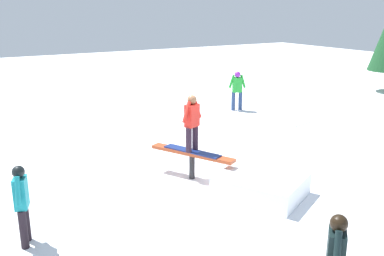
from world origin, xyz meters
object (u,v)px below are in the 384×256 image
at_px(main_rider_on_rail, 192,124).
at_px(loose_snowboard_white, 299,124).
at_px(bystander_green, 237,89).
at_px(rail_feature, 192,156).
at_px(bystander_teal, 22,201).

xyz_separation_m(main_rider_on_rail, loose_snowboard_white, (2.36, -5.86, -1.38)).
bearing_deg(bystander_green, loose_snowboard_white, -52.69).
xyz_separation_m(rail_feature, main_rider_on_rail, (0.00, 0.00, 0.80)).
bearing_deg(loose_snowboard_white, bystander_teal, -171.60).
bearing_deg(main_rider_on_rail, bystander_teal, 80.70).
height_order(bystander_teal, bystander_green, bystander_green).
distance_m(rail_feature, loose_snowboard_white, 6.34).
relative_size(main_rider_on_rail, loose_snowboard_white, 1.03).
height_order(rail_feature, bystander_teal, bystander_teal).
relative_size(main_rider_on_rail, bystander_teal, 1.02).
bearing_deg(rail_feature, loose_snowboard_white, -94.91).
bearing_deg(bystander_green, rail_feature, -109.47).
bearing_deg(loose_snowboard_white, rail_feature, -168.86).
relative_size(bystander_green, loose_snowboard_white, 1.08).
relative_size(rail_feature, bystander_green, 1.35).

